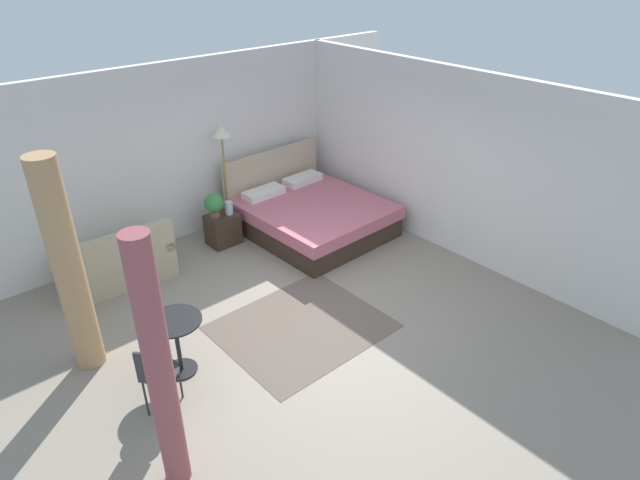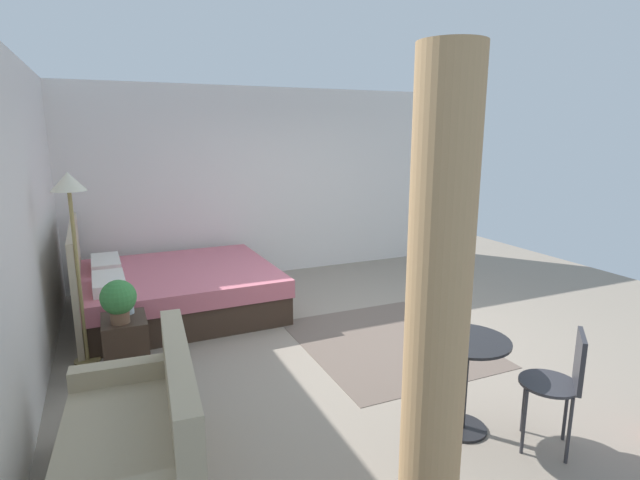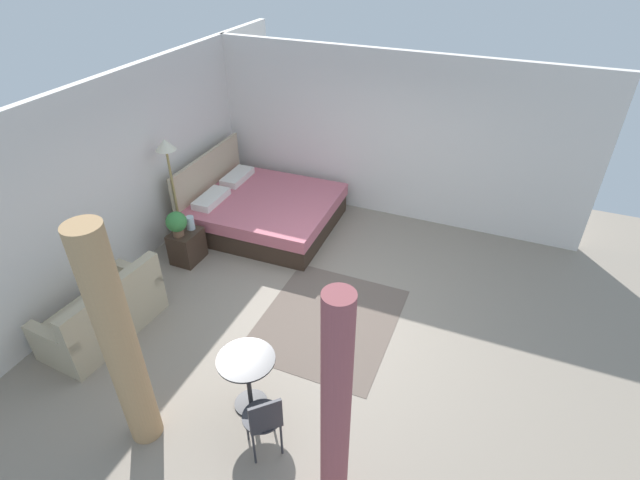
% 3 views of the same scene
% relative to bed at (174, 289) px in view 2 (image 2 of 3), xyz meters
% --- Properties ---
extents(ground_plane, '(8.59, 9.33, 0.02)m').
position_rel_bed_xyz_m(ground_plane, '(-1.52, -1.84, -0.31)').
color(ground_plane, gray).
extents(wall_back, '(8.59, 0.12, 2.81)m').
position_rel_bed_xyz_m(wall_back, '(-1.52, 1.32, 1.11)').
color(wall_back, silver).
rests_on(wall_back, ground).
extents(wall_right, '(0.12, 6.33, 2.81)m').
position_rel_bed_xyz_m(wall_right, '(1.27, -1.84, 1.11)').
color(wall_right, silver).
rests_on(wall_right, ground).
extents(area_rug, '(2.01, 1.71, 0.01)m').
position_rel_bed_xyz_m(area_rug, '(-1.80, -1.91, -0.29)').
color(area_rug, '#66564C').
rests_on(area_rug, ground).
extents(bed, '(2.07, 2.28, 1.16)m').
position_rel_bed_xyz_m(bed, '(0.00, 0.00, 0.00)').
color(bed, '#38281E').
rests_on(bed, ground).
extents(couch, '(1.54, 0.87, 0.88)m').
position_rel_bed_xyz_m(couch, '(-3.08, 0.62, -0.00)').
color(couch, tan).
rests_on(couch, ground).
extents(nightstand, '(0.48, 0.39, 0.51)m').
position_rel_bed_xyz_m(nightstand, '(-1.35, 0.61, -0.04)').
color(nightstand, '#38281E').
rests_on(nightstand, ground).
extents(potted_plant, '(0.31, 0.31, 0.39)m').
position_rel_bed_xyz_m(potted_plant, '(-1.45, 0.64, 0.43)').
color(potted_plant, brown).
rests_on(potted_plant, nightstand).
extents(vase, '(0.13, 0.13, 0.21)m').
position_rel_bed_xyz_m(vase, '(-1.23, 0.57, 0.32)').
color(vase, silver).
rests_on(vase, nightstand).
extents(floor_lamp, '(0.30, 0.30, 1.81)m').
position_rel_bed_xyz_m(floor_lamp, '(-1.02, 0.96, 1.23)').
color(floor_lamp, '#99844C').
rests_on(floor_lamp, ground).
extents(balcony_table, '(0.61, 0.61, 0.71)m').
position_rel_bed_xyz_m(balcony_table, '(-3.35, -1.62, 0.20)').
color(balcony_table, black).
rests_on(balcony_table, ground).
extents(cafe_chair_near_window, '(0.56, 0.56, 0.87)m').
position_rel_bed_xyz_m(cafe_chair_near_window, '(-3.80, -2.06, 0.24)').
color(cafe_chair_near_window, '#2D2D33').
rests_on(cafe_chair_near_window, ground).
extents(curtain_right, '(0.32, 0.32, 2.55)m').
position_rel_bed_xyz_m(curtain_right, '(-4.06, -0.79, 0.98)').
color(curtain_right, tan).
rests_on(curtain_right, ground).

